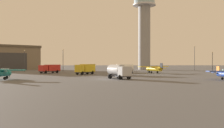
% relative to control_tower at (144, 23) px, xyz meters
% --- Properties ---
extents(ground_plane, '(400.00, 400.00, 0.00)m').
position_rel_control_tower_xyz_m(ground_plane, '(-18.63, -63.21, -21.26)').
color(ground_plane, '#545456').
extents(control_tower, '(10.40, 10.40, 38.98)m').
position_rel_control_tower_xyz_m(control_tower, '(0.00, 0.00, 0.00)').
color(control_tower, gray).
rests_on(control_tower, ground_plane).
extents(hangar, '(33.80, 31.34, 10.92)m').
position_rel_control_tower_xyz_m(hangar, '(-63.91, -0.54, -15.78)').
color(hangar, '#7A6B56').
rests_on(hangar, ground_plane).
extents(airplane_yellow, '(10.46, 8.34, 3.21)m').
position_rel_control_tower_xyz_m(airplane_yellow, '(-2.83, -36.44, -19.76)').
color(airplane_yellow, gold).
rests_on(airplane_yellow, ground_plane).
extents(airplane_teal, '(10.25, 8.02, 3.01)m').
position_rel_control_tower_xyz_m(airplane_teal, '(-39.88, -63.84, -19.86)').
color(airplane_teal, teal).
rests_on(airplane_teal, ground_plane).
extents(truck_box_red, '(6.12, 6.88, 2.70)m').
position_rel_control_tower_xyz_m(truck_box_red, '(-35.85, -35.02, -19.70)').
color(truck_box_red, '#38383D').
rests_on(truck_box_red, ground_plane).
extents(truck_fuel_tanker_white, '(6.84, 4.25, 3.04)m').
position_rel_control_tower_xyz_m(truck_fuel_tanker_white, '(-14.22, -48.58, -19.59)').
color(truck_fuel_tanker_white, '#38383D').
rests_on(truck_fuel_tanker_white, ground_plane).
extents(truck_fuel_tanker_silver, '(5.05, 6.15, 3.04)m').
position_rel_control_tower_xyz_m(truck_fuel_tanker_silver, '(-15.74, -62.45, -19.57)').
color(truck_fuel_tanker_silver, '#38383D').
rests_on(truck_fuel_tanker_silver, ground_plane).
extents(truck_box_yellow, '(5.72, 6.13, 2.93)m').
position_rel_control_tower_xyz_m(truck_box_yellow, '(-24.07, -43.19, -19.59)').
color(truck_box_yellow, '#38383D').
rests_on(truck_box_yellow, ground_plane).
extents(truck_flatbed_black, '(4.81, 6.57, 2.81)m').
position_rel_control_tower_xyz_m(truck_flatbed_black, '(-11.54, -22.39, -19.92)').
color(truck_flatbed_black, '#38383D').
rests_on(truck_flatbed_black, ground_plane).
extents(car_teal, '(3.61, 4.71, 1.37)m').
position_rel_control_tower_xyz_m(car_teal, '(-53.55, -25.70, -20.52)').
color(car_teal, teal).
rests_on(car_teal, ground_plane).
extents(light_post_west, '(0.44, 0.44, 10.21)m').
position_rel_control_tower_xyz_m(light_post_west, '(18.91, -12.30, -15.30)').
color(light_post_west, '#38383D').
rests_on(light_post_west, ground_plane).
extents(light_post_east, '(0.44, 0.44, 8.53)m').
position_rel_control_tower_xyz_m(light_post_east, '(-34.55, -16.86, -16.17)').
color(light_post_east, '#38383D').
rests_on(light_post_east, ground_plane).
extents(light_post_north, '(0.44, 0.44, 7.49)m').
position_rel_control_tower_xyz_m(light_post_north, '(23.53, -18.94, -16.72)').
color(light_post_north, '#38383D').
rests_on(light_post_north, ground_plane).
extents(light_post_centre, '(0.44, 0.44, 7.88)m').
position_rel_control_tower_xyz_m(light_post_centre, '(-47.68, -22.43, -16.52)').
color(light_post_centre, '#38383D').
rests_on(light_post_centre, ground_plane).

